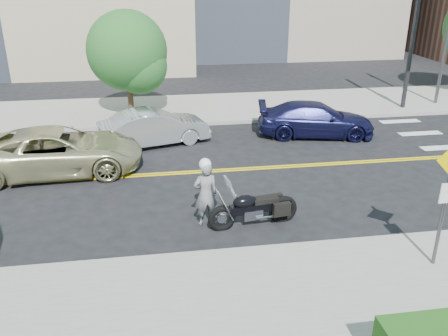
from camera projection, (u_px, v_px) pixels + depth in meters
name	position (u px, v px, depth m)	size (l,w,h in m)	color
ground_plane	(211.00, 171.00, 15.80)	(120.00, 120.00, 0.00)	black
sidewalk_near	(261.00, 322.00, 8.93)	(60.00, 5.00, 0.15)	#9E9B91
sidewalk_far	(191.00, 109.00, 22.61)	(60.00, 5.00, 0.15)	#9E9B91
traffic_light	(429.00, 9.00, 20.02)	(0.28, 4.50, 7.00)	black
pedestrian_sign	(448.00, 190.00, 9.88)	(0.78, 0.08, 3.00)	#4C4C51
motorcyclist	(206.00, 192.00, 12.16)	(0.69, 0.50, 1.87)	silver
motorcycle	(254.00, 200.00, 12.20)	(2.35, 0.72, 1.43)	black
suv	(58.00, 151.00, 15.43)	(2.49, 5.40, 1.50)	#BFBB8C
parked_car_silver	(154.00, 127.00, 17.96)	(1.44, 4.12, 1.36)	#AEB2B6
parked_car_blue	(316.00, 119.00, 18.98)	(1.87, 4.61, 1.34)	#171845
tree_far_a	(127.00, 51.00, 20.36)	(3.45, 3.45, 4.72)	#382619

